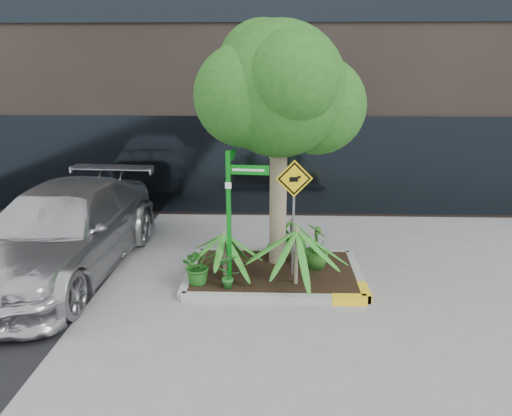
{
  "coord_description": "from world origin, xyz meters",
  "views": [
    {
      "loc": [
        0.19,
        -8.65,
        3.92
      ],
      "look_at": [
        -0.14,
        0.2,
        1.42
      ],
      "focal_mm": 35.0,
      "sensor_mm": 36.0,
      "label": 1
    }
  ],
  "objects_px": {
    "parked_car": "(62,231)",
    "cattle_sign": "(294,199)",
    "street_sign_post": "(232,206)",
    "tree": "(279,90)"
  },
  "relations": [
    {
      "from": "parked_car",
      "to": "cattle_sign",
      "type": "relative_size",
      "value": 2.66
    },
    {
      "from": "parked_car",
      "to": "cattle_sign",
      "type": "xyz_separation_m",
      "value": [
        4.48,
        -0.32,
        0.79
      ]
    },
    {
      "from": "street_sign_post",
      "to": "cattle_sign",
      "type": "xyz_separation_m",
      "value": [
        1.09,
        0.34,
        0.05
      ]
    },
    {
      "from": "parked_car",
      "to": "cattle_sign",
      "type": "distance_m",
      "value": 4.56
    },
    {
      "from": "cattle_sign",
      "to": "parked_car",
      "type": "bearing_deg",
      "value": 170.23
    },
    {
      "from": "parked_car",
      "to": "street_sign_post",
      "type": "relative_size",
      "value": 2.27
    },
    {
      "from": "street_sign_post",
      "to": "tree",
      "type": "bearing_deg",
      "value": 57.01
    },
    {
      "from": "parked_car",
      "to": "cattle_sign",
      "type": "bearing_deg",
      "value": -0.4
    },
    {
      "from": "tree",
      "to": "cattle_sign",
      "type": "xyz_separation_m",
      "value": [
        0.28,
        -0.68,
        -1.89
      ]
    },
    {
      "from": "tree",
      "to": "parked_car",
      "type": "distance_m",
      "value": 4.99
    }
  ]
}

